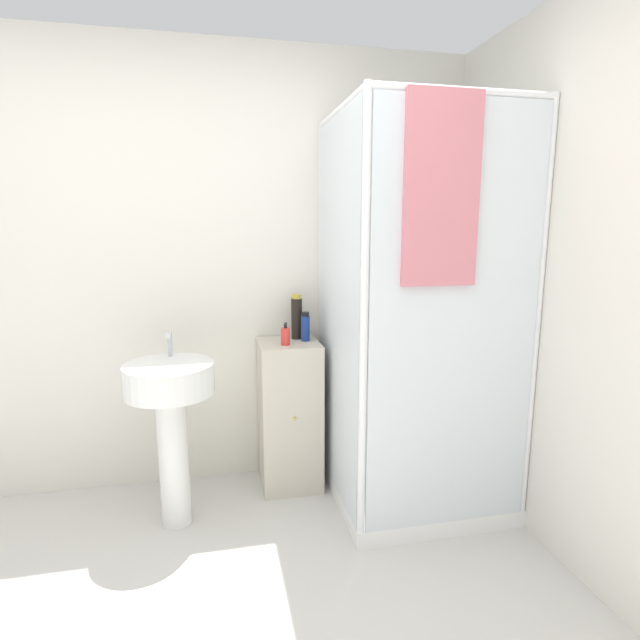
# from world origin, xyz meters

# --- Properties ---
(wall_back) EXTENTS (6.40, 0.06, 2.50)m
(wall_back) POSITION_xyz_m (0.00, 1.70, 1.25)
(wall_back) COLOR silver
(wall_back) RESTS_ON ground_plane
(shower_enclosure) EXTENTS (0.89, 0.92, 2.08)m
(shower_enclosure) POSITION_xyz_m (1.16, 1.14, 0.59)
(shower_enclosure) COLOR white
(shower_enclosure) RESTS_ON ground_plane
(vanity_cabinet) EXTENTS (0.34, 0.37, 0.86)m
(vanity_cabinet) POSITION_xyz_m (0.57, 1.49, 0.43)
(vanity_cabinet) COLOR beige
(vanity_cabinet) RESTS_ON ground_plane
(sink) EXTENTS (0.44, 0.44, 0.98)m
(sink) POSITION_xyz_m (-0.06, 1.21, 0.62)
(sink) COLOR white
(sink) RESTS_ON ground_plane
(soap_dispenser) EXTENTS (0.05, 0.05, 0.13)m
(soap_dispenser) POSITION_xyz_m (0.54, 1.42, 0.91)
(soap_dispenser) COLOR red
(soap_dispenser) RESTS_ON vanity_cabinet
(shampoo_bottle_tall_black) EXTENTS (0.06, 0.06, 0.26)m
(shampoo_bottle_tall_black) POSITION_xyz_m (0.63, 1.56, 0.99)
(shampoo_bottle_tall_black) COLOR black
(shampoo_bottle_tall_black) RESTS_ON vanity_cabinet
(shampoo_bottle_blue) EXTENTS (0.05, 0.05, 0.17)m
(shampoo_bottle_blue) POSITION_xyz_m (0.67, 1.49, 0.94)
(shampoo_bottle_blue) COLOR navy
(shampoo_bottle_blue) RESTS_ON vanity_cabinet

